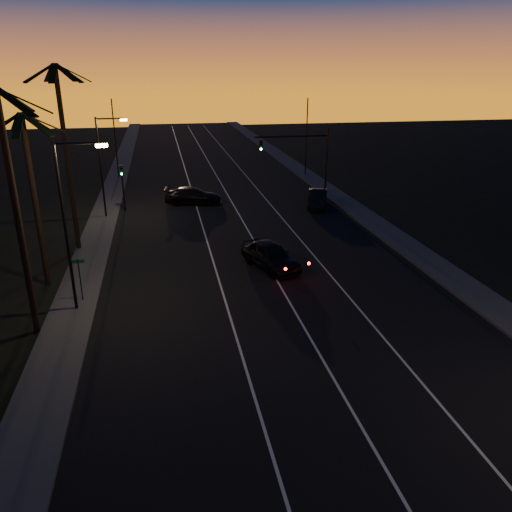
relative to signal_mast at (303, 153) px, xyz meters
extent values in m
cube|color=black|center=(-7.14, -9.99, -4.78)|extent=(20.00, 170.00, 0.01)
cube|color=#343432|center=(-18.34, -9.99, -4.70)|extent=(2.40, 170.00, 0.16)
cube|color=#343432|center=(4.06, -9.99, -4.70)|extent=(2.40, 170.00, 0.16)
cube|color=silver|center=(-10.14, -9.99, -4.76)|extent=(0.12, 160.00, 0.01)
cube|color=silver|center=(-6.64, -9.99, -4.76)|extent=(0.12, 160.00, 0.01)
cube|color=silver|center=(-3.14, -9.99, -4.76)|extent=(0.12, 160.00, 0.01)
cylinder|color=black|center=(-19.74, -21.99, 0.97)|extent=(0.32, 0.32, 11.50)
cube|color=black|center=(-18.71, -21.73, 6.15)|extent=(2.18, 0.92, 1.18)
cube|color=black|center=(-19.30, -21.03, 6.15)|extent=(1.25, 2.12, 1.18)
cube|color=black|center=(-18.89, -22.63, 6.15)|extent=(1.95, 1.61, 1.18)
cylinder|color=black|center=(-20.34, -15.99, 0.22)|extent=(0.32, 0.32, 10.00)
cube|color=black|center=(-19.31, -15.73, 4.65)|extent=(2.18, 0.92, 1.18)
cube|color=black|center=(-19.90, -15.03, 4.65)|extent=(1.25, 2.12, 1.18)
cube|color=black|center=(-20.82, -15.05, 4.65)|extent=(1.34, 2.09, 1.18)
cube|color=black|center=(-21.37, -15.78, 4.65)|extent=(2.18, 0.82, 1.18)
cube|color=black|center=(-21.15, -16.67, 4.65)|extent=(1.90, 1.69, 1.18)
cube|color=black|center=(-20.31, -17.05, 4.65)|extent=(0.45, 2.16, 1.18)
cube|color=black|center=(-19.49, -16.63, 4.65)|extent=(1.95, 1.61, 1.18)
cylinder|color=black|center=(-19.34, -9.99, 1.47)|extent=(0.32, 0.32, 12.50)
cube|color=black|center=(-18.31, -9.73, 7.15)|extent=(2.18, 0.92, 1.18)
cube|color=black|center=(-18.90, -9.03, 7.15)|extent=(1.25, 2.12, 1.18)
cube|color=black|center=(-19.82, -9.05, 7.15)|extent=(1.34, 2.09, 1.18)
cube|color=black|center=(-20.37, -9.78, 7.15)|extent=(2.18, 0.82, 1.18)
cube|color=black|center=(-20.15, -10.67, 7.15)|extent=(1.90, 1.69, 1.18)
cube|color=black|center=(-19.31, -11.05, 7.15)|extent=(0.45, 2.16, 1.18)
cube|color=black|center=(-18.49, -10.63, 7.15)|extent=(1.95, 1.61, 1.18)
cylinder|color=black|center=(-18.14, -19.99, -0.28)|extent=(0.16, 0.16, 9.00)
cylinder|color=black|center=(-17.04, -19.99, 4.07)|extent=(2.20, 0.12, 0.12)
cube|color=#FEB965|center=(-15.94, -19.99, 3.94)|extent=(0.55, 0.26, 0.16)
cylinder|color=black|center=(-18.14, -1.99, -0.53)|extent=(0.16, 0.16, 8.50)
cylinder|color=black|center=(-17.04, -1.99, 3.57)|extent=(2.20, 0.12, 0.12)
cube|color=#FEB965|center=(-15.94, -1.99, 3.44)|extent=(0.55, 0.26, 0.16)
cylinder|color=black|center=(-17.94, -18.99, -3.48)|extent=(0.06, 0.06, 2.60)
cube|color=#0C4A22|center=(-17.94, -18.99, -2.33)|extent=(0.70, 0.03, 0.20)
cylinder|color=black|center=(2.36, 0.01, -1.28)|extent=(0.20, 0.20, 7.00)
cylinder|color=black|center=(-1.14, 0.01, 1.52)|extent=(7.00, 0.16, 0.16)
cube|color=black|center=(-4.04, 0.01, 0.77)|extent=(0.32, 0.28, 1.00)
sphere|color=black|center=(-4.04, -0.16, 1.09)|extent=(0.20, 0.20, 0.20)
sphere|color=black|center=(-4.04, -0.16, 0.77)|extent=(0.20, 0.20, 0.20)
sphere|color=#14FF59|center=(-4.04, -0.16, 0.45)|extent=(0.20, 0.20, 0.20)
cylinder|color=black|center=(-16.64, 0.01, -2.68)|extent=(0.14, 0.14, 4.20)
cube|color=black|center=(-16.64, 0.01, -1.08)|extent=(0.28, 0.25, 0.90)
sphere|color=black|center=(-16.64, -0.14, -0.80)|extent=(0.18, 0.18, 0.18)
sphere|color=black|center=(-16.64, -0.14, -1.08)|extent=(0.18, 0.18, 0.18)
sphere|color=#14FF59|center=(-16.64, -0.14, -1.36)|extent=(0.18, 0.18, 0.18)
cylinder|color=black|center=(-18.14, 15.01, -0.28)|extent=(0.14, 0.14, 9.00)
cylinder|color=black|center=(3.86, 12.01, -0.28)|extent=(0.14, 0.14, 9.00)
imported|color=black|center=(-6.58, -15.94, -3.92)|extent=(3.62, 5.40, 1.71)
sphere|color=#FF0F05|center=(-6.35, -19.04, -3.64)|extent=(0.18, 0.18, 0.18)
sphere|color=#FF0F05|center=(-4.75, -18.45, -3.64)|extent=(0.18, 0.18, 0.18)
imported|color=black|center=(1.00, -1.95, -3.97)|extent=(3.12, 5.12, 1.59)
imported|color=black|center=(-10.34, 1.37, -3.99)|extent=(5.73, 3.24, 1.57)
camera|label=1|loc=(-13.19, -45.44, 7.49)|focal=35.00mm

